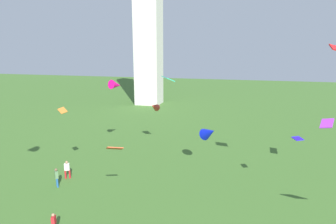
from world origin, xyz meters
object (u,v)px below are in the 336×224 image
(person_0, at_px, (54,222))
(kite_flying_1, at_px, (298,138))
(person_1, at_px, (67,169))
(monument_obelisk, at_px, (148,1))
(kite_flying_3, at_px, (62,110))
(person_2, at_px, (57,176))
(kite_flying_5, at_px, (327,123))
(kite_flying_7, at_px, (115,148))
(kite_flying_6, at_px, (168,79))
(kite_flying_0, at_px, (116,85))
(kite_flying_8, at_px, (209,133))
(kite_flying_10, at_px, (154,107))

(person_0, distance_m, kite_flying_1, 19.27)
(person_1, bearing_deg, monument_obelisk, -106.65)
(kite_flying_3, bearing_deg, kite_flying_1, -145.06)
(person_1, bearing_deg, person_0, 95.39)
(person_2, height_order, kite_flying_3, kite_flying_3)
(kite_flying_3, xyz_separation_m, kite_flying_5, (23.85, 7.42, -1.55))
(person_0, xyz_separation_m, kite_flying_5, (20.32, 14.31, 4.69))
(kite_flying_3, height_order, kite_flying_7, kite_flying_3)
(person_0, xyz_separation_m, kite_flying_6, (4.84, 12.91, 8.73))
(kite_flying_0, distance_m, kite_flying_1, 19.18)
(person_2, xyz_separation_m, kite_flying_8, (13.31, 6.53, 3.31))
(kite_flying_0, height_order, kite_flying_1, kite_flying_0)
(kite_flying_1, xyz_separation_m, kite_flying_6, (-11.79, 4.41, 4.02))
(kite_flying_8, bearing_deg, kite_flying_1, -73.24)
(person_0, distance_m, kite_flying_6, 16.32)
(kite_flying_6, bearing_deg, kite_flying_7, 134.38)
(kite_flying_3, height_order, kite_flying_8, kite_flying_3)
(kite_flying_6, bearing_deg, kite_flying_0, 41.81)
(monument_obelisk, distance_m, kite_flying_10, 35.55)
(person_1, distance_m, kite_flying_3, 6.16)
(person_1, relative_size, kite_flying_6, 1.08)
(person_2, relative_size, kite_flying_7, 1.34)
(kite_flying_6, bearing_deg, kite_flying_5, -123.38)
(monument_obelisk, relative_size, kite_flying_0, 24.62)
(person_1, bearing_deg, kite_flying_8, 176.95)
(kite_flying_5, xyz_separation_m, kite_flying_7, (-16.75, -11.71, 0.11))
(kite_flying_0, height_order, kite_flying_10, kite_flying_0)
(kite_flying_5, height_order, kite_flying_10, kite_flying_10)
(monument_obelisk, relative_size, kite_flying_7, 34.02)
(kite_flying_1, bearing_deg, kite_flying_8, -135.39)
(kite_flying_6, distance_m, kite_flying_8, 6.88)
(person_2, bearing_deg, monument_obelisk, -36.99)
(monument_obelisk, distance_m, kite_flying_6, 38.86)
(kite_flying_5, bearing_deg, kite_flying_8, -59.50)
(person_2, bearing_deg, kite_flying_6, -95.09)
(kite_flying_1, distance_m, kite_flying_10, 17.38)
(kite_flying_1, relative_size, kite_flying_3, 0.99)
(kite_flying_0, xyz_separation_m, kite_flying_5, (21.80, 0.33, -3.08))
(monument_obelisk, bearing_deg, person_1, -83.72)
(kite_flying_5, bearing_deg, kite_flying_3, -51.63)
(kite_flying_1, distance_m, kite_flying_5, 6.88)
(kite_flying_1, relative_size, kite_flying_5, 0.57)
(kite_flying_7, bearing_deg, kite_flying_3, 117.81)
(kite_flying_5, height_order, kite_flying_6, kite_flying_6)
(kite_flying_7, relative_size, kite_flying_8, 0.58)
(kite_flying_0, distance_m, kite_flying_10, 5.83)
(kite_flying_0, distance_m, kite_flying_6, 6.49)
(person_2, bearing_deg, kite_flying_10, -69.97)
(kite_flying_0, bearing_deg, person_2, 93.17)
(kite_flying_3, distance_m, kite_flying_10, 12.13)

